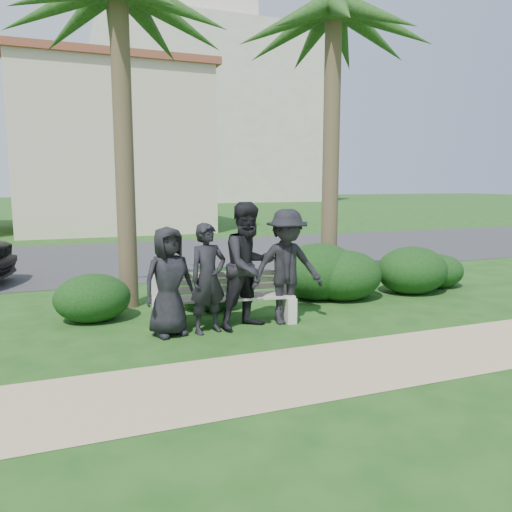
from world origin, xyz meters
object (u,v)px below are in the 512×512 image
Objects in this scene: man_b at (208,278)px; man_a at (169,282)px; man_d at (287,267)px; palm_right at (334,12)px; park_bench at (224,302)px; man_c at (249,266)px.

man_a is at bearing 158.09° from man_b.
man_d is at bearing -15.38° from man_a.
palm_right is at bearing 50.82° from man_d.
palm_right reaches higher than park_bench.
man_d is (0.62, 0.01, -0.06)m from man_c.
man_c is at bearing -141.80° from palm_right.
man_c is at bearing -37.88° from park_bench.
palm_right is (2.70, 1.58, 4.96)m from park_bench.
man_a is 0.88× the size of man_d.
park_bench is at bearing 30.38° from man_b.
man_b is (0.55, -0.07, 0.02)m from man_a.
park_bench is at bearing 115.00° from man_c.
palm_right is (1.79, 1.88, 4.43)m from man_d.
park_bench is 0.73m from man_c.
man_b is 5.77m from palm_right.
park_bench is 1.10m from man_d.
man_a is 1.81m from man_d.
palm_right is at bearing 12.67° from man_a.
man_a is 0.98× the size of man_b.
man_d is (1.25, 0.05, 0.09)m from man_b.
park_bench is 0.66m from man_b.
palm_right is (3.04, 1.92, 4.51)m from man_b.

